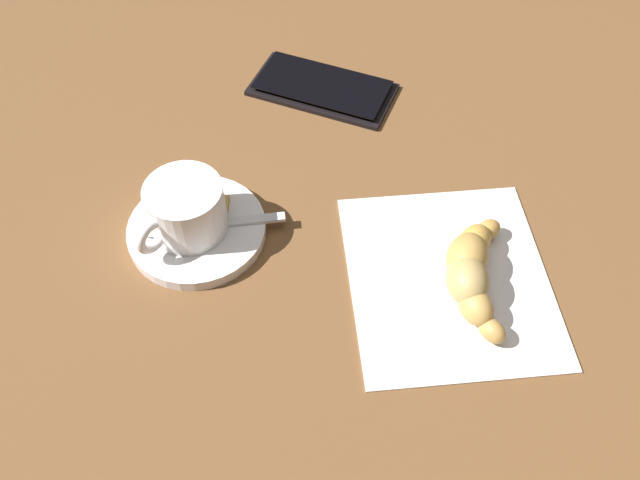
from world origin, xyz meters
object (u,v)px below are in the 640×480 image
at_px(cell_phone, 322,88).
at_px(napkin, 449,277).
at_px(sugar_packet, 198,204).
at_px(espresso_cup, 185,209).
at_px(teaspoon, 188,226).
at_px(croissant, 471,271).
at_px(saucer, 197,230).

bearing_deg(cell_phone, napkin, 120.60).
bearing_deg(sugar_packet, napkin, 162.41).
bearing_deg(sugar_packet, espresso_cup, 79.15).
xyz_separation_m(teaspoon, croissant, (-0.25, 0.02, 0.01)).
relative_size(napkin, cell_phone, 1.17).
relative_size(saucer, teaspoon, 0.96).
distance_m(espresso_cup, teaspoon, 0.02).
bearing_deg(napkin, teaspoon, -4.82).
xyz_separation_m(saucer, sugar_packet, (0.00, -0.02, 0.01)).
relative_size(sugar_packet, napkin, 0.29).
bearing_deg(croissant, espresso_cup, -5.69).
relative_size(sugar_packet, cell_phone, 0.34).
relative_size(saucer, espresso_cup, 1.46).
xyz_separation_m(saucer, napkin, (-0.23, 0.02, -0.00)).
bearing_deg(espresso_cup, napkin, 174.93).
relative_size(saucer, napkin, 0.64).
bearing_deg(napkin, croissant, 165.56).
distance_m(teaspoon, sugar_packet, 0.03).
bearing_deg(napkin, saucer, -5.60).
distance_m(croissant, cell_phone, 0.28).
relative_size(teaspoon, croissant, 0.98).
distance_m(saucer, napkin, 0.23).
bearing_deg(espresso_cup, cell_phone, -114.30).
height_order(espresso_cup, sugar_packet, espresso_cup).
xyz_separation_m(espresso_cup, sugar_packet, (-0.00, -0.03, -0.02)).
distance_m(teaspoon, croissant, 0.25).
height_order(sugar_packet, cell_phone, sugar_packet).
bearing_deg(sugar_packet, cell_phone, -123.07).
xyz_separation_m(saucer, espresso_cup, (0.01, 0.00, 0.03)).
distance_m(teaspoon, napkin, 0.24).
xyz_separation_m(espresso_cup, teaspoon, (0.00, 0.00, -0.02)).
height_order(teaspoon, sugar_packet, teaspoon).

